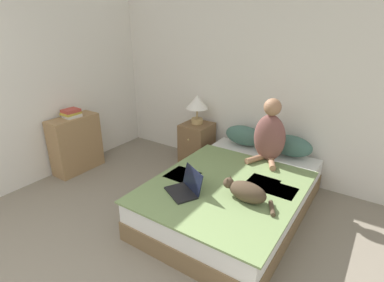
% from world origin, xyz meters
% --- Properties ---
extents(wall_back, '(5.01, 0.05, 2.55)m').
position_xyz_m(wall_back, '(0.00, 3.75, 1.27)').
color(wall_back, silver).
rests_on(wall_back, ground_plane).
extents(wall_side, '(0.05, 4.73, 2.55)m').
position_xyz_m(wall_side, '(-2.03, 1.86, 1.27)').
color(wall_side, silver).
rests_on(wall_side, ground_plane).
extents(bed, '(1.43, 2.06, 0.43)m').
position_xyz_m(bed, '(0.44, 2.65, 0.21)').
color(bed, brown).
rests_on(bed, ground_plane).
extents(pillow_near, '(0.52, 0.24, 0.26)m').
position_xyz_m(pillow_near, '(0.13, 3.54, 0.56)').
color(pillow_near, '#42665B').
rests_on(pillow_near, bed).
extents(pillow_far, '(0.52, 0.24, 0.26)m').
position_xyz_m(pillow_far, '(0.76, 3.54, 0.56)').
color(pillow_far, '#42665B').
rests_on(pillow_far, bed).
extents(person_sitting, '(0.38, 0.37, 0.75)m').
position_xyz_m(person_sitting, '(0.57, 3.26, 0.75)').
color(person_sitting, brown).
rests_on(person_sitting, bed).
extents(cat_tabby, '(0.56, 0.22, 0.19)m').
position_xyz_m(cat_tabby, '(0.72, 2.32, 0.52)').
color(cat_tabby, '#473828').
rests_on(cat_tabby, bed).
extents(laptop_open, '(0.41, 0.39, 0.23)m').
position_xyz_m(laptop_open, '(0.18, 2.12, 0.48)').
color(laptop_open, black).
rests_on(laptop_open, bed).
extents(nightstand, '(0.40, 0.44, 0.60)m').
position_xyz_m(nightstand, '(-0.57, 3.47, 0.30)').
color(nightstand, brown).
rests_on(nightstand, ground_plane).
extents(table_lamp, '(0.31, 0.31, 0.41)m').
position_xyz_m(table_lamp, '(-0.58, 3.49, 0.89)').
color(table_lamp, tan).
rests_on(table_lamp, nightstand).
extents(bookshelf, '(0.29, 0.67, 0.78)m').
position_xyz_m(bookshelf, '(-1.83, 2.35, 0.39)').
color(bookshelf, '#99754C').
rests_on(bookshelf, ground_plane).
extents(book_stack_top, '(0.20, 0.23, 0.11)m').
position_xyz_m(book_stack_top, '(-1.83, 2.35, 0.83)').
color(book_stack_top, beige).
rests_on(book_stack_top, bookshelf).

